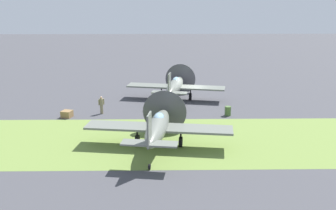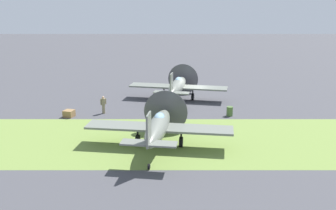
{
  "view_description": "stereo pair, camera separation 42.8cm",
  "coord_description": "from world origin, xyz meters",
  "px_view_note": "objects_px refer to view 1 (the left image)",
  "views": [
    {
      "loc": [
        -3.23,
        -41.28,
        10.92
      ],
      "look_at": [
        -2.67,
        -7.32,
        1.44
      ],
      "focal_mm": 41.23,
      "sensor_mm": 36.0,
      "label": 1
    },
    {
      "loc": [
        -2.81,
        -41.28,
        10.92
      ],
      "look_at": [
        -2.67,
        -7.32,
        1.44
      ],
      "focal_mm": 41.23,
      "sensor_mm": 36.0,
      "label": 2
    }
  ],
  "objects_px": {
    "airplane_lead": "(175,86)",
    "supply_crate": "(67,114)",
    "ground_crew_chief": "(101,105)",
    "fuel_drum": "(228,111)",
    "airplane_wingman": "(158,127)"
  },
  "relations": [
    {
      "from": "ground_crew_chief",
      "to": "supply_crate",
      "type": "xyz_separation_m",
      "value": [
        -3.11,
        -1.12,
        -0.59
      ]
    },
    {
      "from": "airplane_lead",
      "to": "fuel_drum",
      "type": "bearing_deg",
      "value": -39.05
    },
    {
      "from": "airplane_wingman",
      "to": "fuel_drum",
      "type": "relative_size",
      "value": 12.49
    },
    {
      "from": "airplane_lead",
      "to": "supply_crate",
      "type": "xyz_separation_m",
      "value": [
        -10.45,
        -6.14,
        -1.3
      ]
    },
    {
      "from": "fuel_drum",
      "to": "supply_crate",
      "type": "distance_m",
      "value": 15.29
    },
    {
      "from": "airplane_lead",
      "to": "supply_crate",
      "type": "relative_size",
      "value": 12.12
    },
    {
      "from": "ground_crew_chief",
      "to": "fuel_drum",
      "type": "distance_m",
      "value": 12.21
    },
    {
      "from": "supply_crate",
      "to": "ground_crew_chief",
      "type": "bearing_deg",
      "value": 19.78
    },
    {
      "from": "airplane_lead",
      "to": "ground_crew_chief",
      "type": "bearing_deg",
      "value": -134.25
    },
    {
      "from": "ground_crew_chief",
      "to": "supply_crate",
      "type": "distance_m",
      "value": 3.36
    },
    {
      "from": "airplane_lead",
      "to": "supply_crate",
      "type": "bearing_deg",
      "value": -138.19
    },
    {
      "from": "ground_crew_chief",
      "to": "fuel_drum",
      "type": "xyz_separation_m",
      "value": [
        12.18,
        -0.82,
        -0.46
      ]
    },
    {
      "from": "ground_crew_chief",
      "to": "supply_crate",
      "type": "bearing_deg",
      "value": 165.29
    },
    {
      "from": "ground_crew_chief",
      "to": "supply_crate",
      "type": "height_order",
      "value": "ground_crew_chief"
    },
    {
      "from": "airplane_lead",
      "to": "supply_crate",
      "type": "distance_m",
      "value": 12.2
    }
  ]
}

